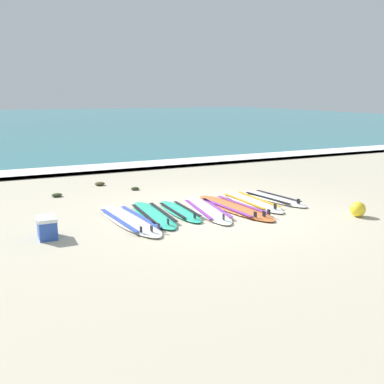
{
  "coord_description": "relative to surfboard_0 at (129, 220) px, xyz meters",
  "views": [
    {
      "loc": [
        -4.15,
        -7.89,
        2.46
      ],
      "look_at": [
        -0.06,
        0.95,
        0.25
      ],
      "focal_mm": 40.42,
      "sensor_mm": 36.0,
      "label": 1
    }
  ],
  "objects": [
    {
      "name": "surfboard_0",
      "position": [
        0.0,
        0.0,
        0.0
      ],
      "size": [
        0.92,
        2.62,
        0.18
      ],
      "color": "white",
      "rests_on": "ground"
    },
    {
      "name": "seaweed_clump_near_shoreline",
      "position": [
        0.98,
        2.74,
        0.0
      ],
      "size": [
        0.22,
        0.18,
        0.08
      ],
      "primitive_type": "ellipsoid",
      "color": "#2D381E",
      "rests_on": "ground"
    },
    {
      "name": "seaweed_clump_mid_sand",
      "position": [
        0.27,
        3.7,
        0.01
      ],
      "size": [
        0.28,
        0.22,
        0.1
      ],
      "primitive_type": "ellipsoid",
      "color": "#4C4228",
      "rests_on": "ground"
    },
    {
      "name": "surfboard_6",
      "position": [
        3.63,
        0.33,
        -0.0
      ],
      "size": [
        0.86,
        2.13,
        0.18
      ],
      "color": "white",
      "rests_on": "ground"
    },
    {
      "name": "wave_foam_strip",
      "position": [
        1.84,
        6.16,
        0.02
      ],
      "size": [
        80.0,
        1.29,
        0.11
      ],
      "primitive_type": "cube",
      "color": "white",
      "rests_on": "ground"
    },
    {
      "name": "cooler_box",
      "position": [
        -1.59,
        -0.35,
        0.16
      ],
      "size": [
        0.31,
        0.46,
        0.38
      ],
      "color": "#2D51B2",
      "rests_on": "ground"
    },
    {
      "name": "seaweed_clump_by_the_boards",
      "position": [
        -1.0,
        2.8,
        0.01
      ],
      "size": [
        0.25,
        0.2,
        0.09
      ],
      "primitive_type": "ellipsoid",
      "color": "#2D381E",
      "rests_on": "ground"
    },
    {
      "name": "surfboard_2",
      "position": [
        1.16,
        0.19,
        -0.0
      ],
      "size": [
        0.48,
        1.92,
        0.18
      ],
      "color": "#2DB793",
      "rests_on": "ground"
    },
    {
      "name": "sea",
      "position": [
        1.84,
        35.52,
        0.01
      ],
      "size": [
        80.0,
        60.0,
        0.1
      ],
      "primitive_type": "cube",
      "color": "teal",
      "rests_on": "ground"
    },
    {
      "name": "surfboard_3",
      "position": [
        1.74,
        0.04,
        -0.0
      ],
      "size": [
        0.86,
        2.41,
        0.18
      ],
      "color": "silver",
      "rests_on": "ground"
    },
    {
      "name": "surfboard_1",
      "position": [
        0.56,
        0.18,
        -0.0
      ],
      "size": [
        0.63,
        2.28,
        0.18
      ],
      "color": "#2DB793",
      "rests_on": "ground"
    },
    {
      "name": "ground_plane",
      "position": [
        1.84,
        -0.06,
        -0.04
      ],
      "size": [
        80.0,
        80.0,
        0.0
      ],
      "primitive_type": "plane",
      "color": "#B7AD93"
    },
    {
      "name": "surfboard_5",
      "position": [
        2.99,
        0.28,
        -0.0
      ],
      "size": [
        0.66,
        2.34,
        0.18
      ],
      "color": "silver",
      "rests_on": "ground"
    },
    {
      "name": "beach_ball",
      "position": [
        4.36,
        -1.62,
        0.12
      ],
      "size": [
        0.31,
        0.31,
        0.31
      ],
      "primitive_type": "sphere",
      "color": "yellow",
      "rests_on": "ground"
    },
    {
      "name": "surfboard_4",
      "position": [
        2.37,
        -0.02,
        -0.0
      ],
      "size": [
        0.94,
        2.63,
        0.18
      ],
      "color": "orange",
      "rests_on": "ground"
    }
  ]
}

